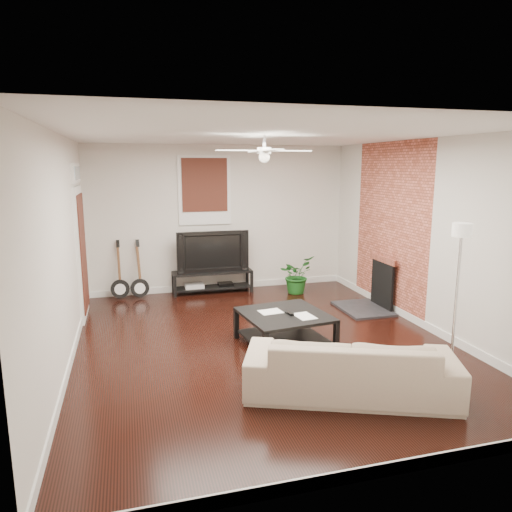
# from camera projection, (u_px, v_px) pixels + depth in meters

# --- Properties ---
(room) EXTENTS (5.01, 6.01, 2.81)m
(room) POSITION_uv_depth(u_px,v_px,m) (264.00, 243.00, 6.25)
(room) COLOR black
(room) RESTS_ON ground
(brick_accent) EXTENTS (0.02, 2.20, 2.80)m
(brick_accent) POSITION_uv_depth(u_px,v_px,m) (390.00, 227.00, 7.84)
(brick_accent) COLOR #9E4833
(brick_accent) RESTS_ON floor
(fireplace) EXTENTS (0.80, 1.10, 0.92)m
(fireplace) POSITION_uv_depth(u_px,v_px,m) (372.00, 283.00, 7.95)
(fireplace) COLOR black
(fireplace) RESTS_ON floor
(window_back) EXTENTS (1.00, 0.06, 1.30)m
(window_back) POSITION_uv_depth(u_px,v_px,m) (205.00, 190.00, 8.88)
(window_back) COLOR #3E1A10
(window_back) RESTS_ON wall_back
(door_left) EXTENTS (0.08, 1.00, 2.50)m
(door_left) POSITION_uv_depth(u_px,v_px,m) (81.00, 240.00, 7.44)
(door_left) COLOR white
(door_left) RESTS_ON wall_left
(tv_stand) EXTENTS (1.52, 0.41, 0.43)m
(tv_stand) POSITION_uv_depth(u_px,v_px,m) (213.00, 282.00, 9.05)
(tv_stand) COLOR black
(tv_stand) RESTS_ON floor
(tv) EXTENTS (1.36, 0.18, 0.78)m
(tv) POSITION_uv_depth(u_px,v_px,m) (212.00, 251.00, 8.96)
(tv) COLOR black
(tv) RESTS_ON tv_stand
(coffee_table) EXTENTS (1.21, 1.21, 0.45)m
(coffee_table) POSITION_uv_depth(u_px,v_px,m) (284.00, 329.00, 6.40)
(coffee_table) COLOR black
(coffee_table) RESTS_ON floor
(sofa) EXTENTS (2.37, 1.62, 0.64)m
(sofa) POSITION_uv_depth(u_px,v_px,m) (350.00, 365.00, 5.01)
(sofa) COLOR #BBAB8C
(sofa) RESTS_ON floor
(floor_lamp) EXTENTS (0.39, 0.39, 1.80)m
(floor_lamp) POSITION_uv_depth(u_px,v_px,m) (456.00, 301.00, 5.35)
(floor_lamp) COLOR silver
(floor_lamp) RESTS_ON floor
(potted_plant) EXTENTS (0.85, 0.84, 0.71)m
(potted_plant) POSITION_uv_depth(u_px,v_px,m) (296.00, 275.00, 8.99)
(potted_plant) COLOR #1A5D1D
(potted_plant) RESTS_ON floor
(guitar_left) EXTENTS (0.35, 0.26, 1.09)m
(guitar_left) POSITION_uv_depth(u_px,v_px,m) (119.00, 270.00, 8.52)
(guitar_left) COLOR black
(guitar_left) RESTS_ON floor
(guitar_right) EXTENTS (0.37, 0.29, 1.09)m
(guitar_right) POSITION_uv_depth(u_px,v_px,m) (139.00, 269.00, 8.58)
(guitar_right) COLOR black
(guitar_right) RESTS_ON floor
(ceiling_fan) EXTENTS (1.24, 1.24, 0.32)m
(ceiling_fan) POSITION_uv_depth(u_px,v_px,m) (264.00, 151.00, 6.02)
(ceiling_fan) COLOR white
(ceiling_fan) RESTS_ON ceiling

